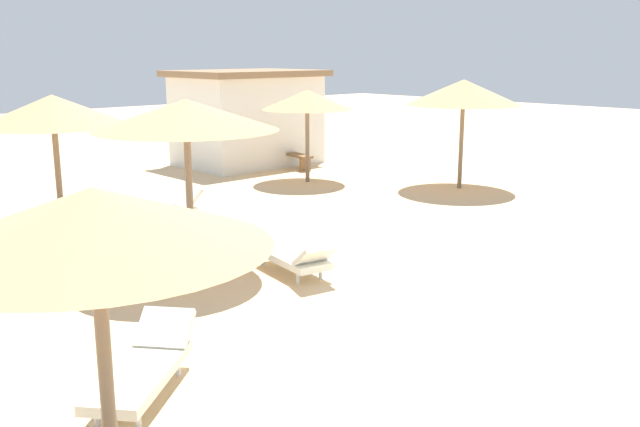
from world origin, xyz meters
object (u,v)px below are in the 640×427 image
object	(u,v)px
lounger_1	(144,367)
bench_0	(296,158)
parasol_1	(94,219)
parasol_5	(464,92)
beach_cabana	(247,117)
parasol_4	(307,100)
bench_2	(242,159)
parasol_0	(186,115)
lounger_3	(162,211)
parasol_3	(53,111)
lounger_0	(295,257)

from	to	relation	value
lounger_1	bench_0	world-z (taller)	lounger_1
parasol_1	bench_0	bearing A→B (deg)	43.71
parasol_5	beach_cabana	world-z (taller)	beach_cabana
parasol_4	bench_2	size ratio (longest dim) A/B	1.73
parasol_0	parasol_1	size ratio (longest dim) A/B	1.13
lounger_3	bench_0	world-z (taller)	lounger_3
parasol_4	parasol_3	bearing A→B (deg)	-168.37
lounger_3	beach_cabana	size ratio (longest dim) A/B	0.40
bench_0	lounger_0	bearing A→B (deg)	-131.37
parasol_1	lounger_1	world-z (taller)	parasol_1
parasol_3	bench_0	size ratio (longest dim) A/B	1.88
lounger_0	parasol_0	bearing A→B (deg)	129.04
parasol_4	lounger_3	xyz separation A→B (m)	(-5.88, -1.76, -2.05)
parasol_1	lounger_3	bearing A→B (deg)	56.94
bench_0	beach_cabana	distance (m)	2.31
parasol_5	beach_cabana	bearing A→B (deg)	102.45
beach_cabana	lounger_3	bearing A→B (deg)	-139.80
parasol_5	lounger_1	size ratio (longest dim) A/B	1.65
parasol_3	parasol_4	bearing A→B (deg)	11.63
parasol_0	lounger_3	xyz separation A→B (m)	(1.33, 3.21, -2.37)
parasol_5	lounger_1	bearing A→B (deg)	-159.02
lounger_1	bench_2	size ratio (longest dim) A/B	1.23
parasol_5	bench_2	xyz separation A→B (m)	(-2.52, 6.69, -2.30)
parasol_5	beach_cabana	distance (m)	7.75
bench_2	lounger_1	bearing A→B (deg)	-130.99
parasol_1	lounger_0	xyz separation A→B (m)	(5.20, 3.65, -2.15)
parasol_3	lounger_3	distance (m)	3.18
bench_2	parasol_4	bearing A→B (deg)	-88.07
parasol_1	bench_0	world-z (taller)	parasol_1
parasol_0	lounger_3	bearing A→B (deg)	67.54
parasol_1	beach_cabana	world-z (taller)	beach_cabana
lounger_3	parasol_0	bearing A→B (deg)	-112.46
parasol_3	bench_2	distance (m)	9.53
parasol_5	bench_0	bearing A→B (deg)	101.27
lounger_3	beach_cabana	bearing A→B (deg)	40.20
lounger_1	bench_2	bearing A→B (deg)	49.01
parasol_3	bench_0	distance (m)	10.30
parasol_4	lounger_0	xyz separation A→B (m)	(-6.06, -6.38, -2.05)
parasol_0	lounger_0	xyz separation A→B (m)	(1.14, -1.41, -2.37)
parasol_0	parasol_1	distance (m)	6.49
parasol_3	beach_cabana	xyz separation A→B (m)	(8.84, 5.51, -1.03)
parasol_0	lounger_1	world-z (taller)	parasol_0
lounger_1	lounger_3	distance (m)	7.89
parasol_4	bench_2	bearing A→B (deg)	91.93
parasol_1	lounger_0	distance (m)	6.71
parasol_1	parasol_5	world-z (taller)	parasol_5
parasol_3	parasol_5	xyz separation A→B (m)	(10.49, -1.99, 0.03)
bench_2	parasol_0	bearing A→B (deg)	-131.57
parasol_3	beach_cabana	world-z (taller)	beach_cabana
lounger_0	bench_2	xyz separation A→B (m)	(5.96, 9.42, 0.03)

